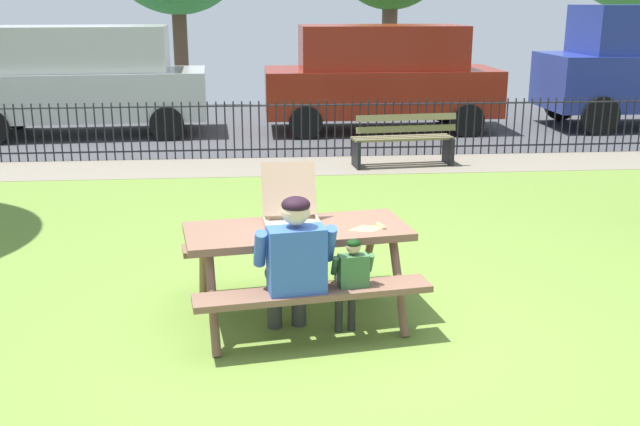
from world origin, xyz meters
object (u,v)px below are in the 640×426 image
picnic_table_foreground (297,248)px  park_bench_center (403,140)px  parked_car_left (85,78)px  parked_car_center (381,76)px  child_at_table (351,278)px  pizza_box_open (291,211)px  adult_at_table (294,263)px  pizza_slice_on_table (370,227)px

picnic_table_foreground → park_bench_center: 6.02m
parked_car_left → parked_car_center: 5.78m
child_at_table → parked_car_left: 10.36m
pizza_box_open → parked_car_center: parked_car_center is taller
picnic_table_foreground → child_at_table: bearing=-51.4°
pizza_box_open → child_at_table: 0.81m
pizza_box_open → parked_car_left: 9.66m
picnic_table_foreground → adult_at_table: size_ratio=1.68×
adult_at_table → park_bench_center: 6.53m
park_bench_center → parked_car_left: parked_car_left is taller
picnic_table_foreground → pizza_slice_on_table: size_ratio=7.09×
park_bench_center → parked_car_center: (0.18, 3.39, 0.68)m
pizza_slice_on_table → park_bench_center: park_bench_center is taller
pizza_slice_on_table → parked_car_left: size_ratio=0.06×
adult_at_table → parked_car_left: (-3.55, 9.58, 0.44)m
picnic_table_foreground → parked_car_center: (2.18, 9.07, 0.50)m
parked_car_left → adult_at_table: bearing=-69.7°
pizza_slice_on_table → parked_car_center: parked_car_center is taller
picnic_table_foreground → child_at_table: size_ratio=2.39×
pizza_slice_on_table → adult_at_table: 0.79m
pizza_box_open → child_at_table: pizza_box_open is taller
picnic_table_foreground → parked_car_center: bearing=76.5°
adult_at_table → picnic_table_foreground: bearing=84.2°
picnic_table_foreground → adult_at_table: (-0.05, -0.51, 0.06)m
picnic_table_foreground → park_bench_center: size_ratio=1.22×
adult_at_table → parked_car_left: size_ratio=0.25×
pizza_box_open → parked_car_center: (2.22, 8.98, 0.21)m
parked_car_left → picnic_table_foreground: bearing=-68.3°
picnic_table_foreground → child_at_table: (0.38, -0.48, -0.09)m
pizza_slice_on_table → picnic_table_foreground: bearing=174.0°
parked_car_center → child_at_table: bearing=-100.7°
parked_car_center → pizza_slice_on_table: bearing=-99.9°
picnic_table_foreground → adult_at_table: 0.52m
adult_at_table → child_at_table: adult_at_table is taller
child_at_table → parked_car_left: (-3.99, 9.55, 0.59)m
child_at_table → parked_car_center: bearing=79.3°
picnic_table_foreground → park_bench_center: park_bench_center is taller
parked_car_left → parked_car_center: (5.78, -0.00, 0.00)m
pizza_box_open → pizza_slice_on_table: 0.66m
parked_car_center → parked_car_left: bearing=180.0°
pizza_box_open → parked_car_left: parked_car_left is taller
adult_at_table → pizza_box_open: bearing=89.2°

